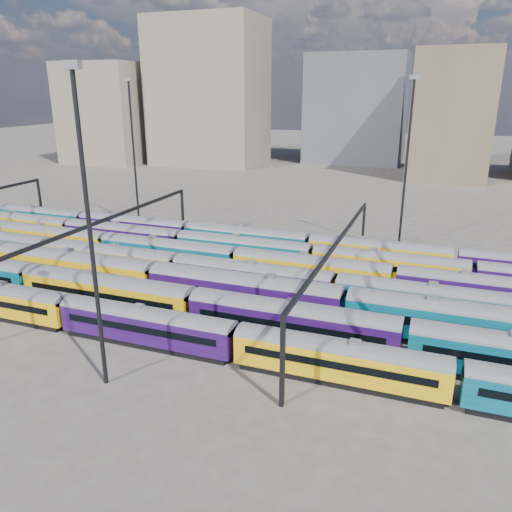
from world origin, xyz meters
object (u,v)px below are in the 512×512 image
(rake_0, at_px, (146,322))
(mast_2, at_px, (89,224))
(rake_2, at_px, (345,303))
(rake_1, at_px, (193,303))

(rake_0, bearing_deg, mast_2, -87.86)
(rake_2, relative_size, mast_2, 5.24)
(rake_0, distance_m, rake_2, 20.02)
(rake_1, xyz_separation_m, mast_2, (-2.23, -12.00, 11.24))
(mast_2, bearing_deg, rake_2, 44.87)
(rake_0, distance_m, mast_2, 13.52)
(rake_1, distance_m, rake_2, 15.66)
(rake_0, height_order, rake_1, rake_1)
(rake_0, bearing_deg, rake_1, 63.48)
(rake_0, distance_m, rake_1, 5.60)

